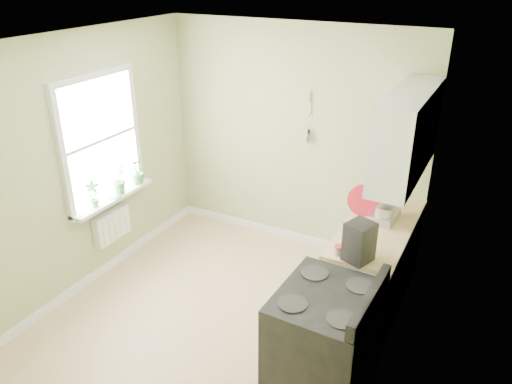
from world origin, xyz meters
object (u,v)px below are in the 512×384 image
at_px(stove, 324,347).
at_px(coffee_maker, 359,243).
at_px(kettle, 376,185).
at_px(stand_mixer, 387,203).

distance_m(stove, coffee_maker, 0.93).
height_order(stove, coffee_maker, coffee_maker).
bearing_deg(kettle, coffee_maker, -80.80).
distance_m(stand_mixer, coffee_maker, 0.85).
xyz_separation_m(stove, stand_mixer, (0.03, 1.59, 0.58)).
bearing_deg(kettle, stand_mixer, -66.18).
height_order(stove, stand_mixer, stand_mixer).
height_order(stand_mixer, coffee_maker, stand_mixer).
distance_m(stand_mixer, kettle, 0.64).
relative_size(stove, kettle, 6.13).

